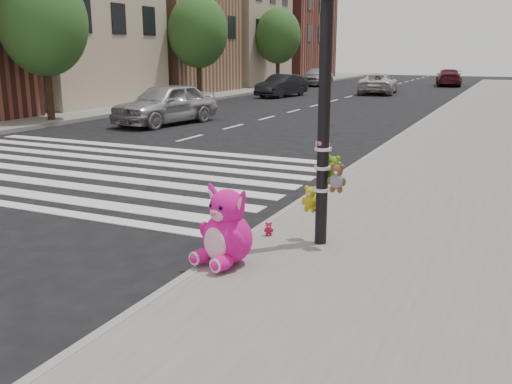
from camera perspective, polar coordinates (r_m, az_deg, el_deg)
The scene contains 18 objects.
ground at distance 7.71m, azimuth -17.00°, elevation -7.15°, with size 120.00×120.00×0.00m, color black.
sidewalk_far at distance 31.39m, azimuth -11.20°, elevation 8.96°, with size 6.00×80.00×0.14m, color slate.
curb_edge at distance 15.86m, azimuth 12.38°, elevation 4.15°, with size 0.12×80.00×0.15m, color gray.
crosswalk at distance 14.35m, azimuth -16.70°, elevation 2.60°, with size 11.00×6.00×0.01m, color silver, non-canonical shape.
bld_far_c at distance 37.38m, azimuth -8.48°, elevation 15.87°, with size 6.00×8.00×8.00m, color #A27356.
bld_far_d at distance 45.22m, azimuth -1.99°, elevation 16.93°, with size 6.00×8.00×10.00m, color tan.
bld_far_e at distance 55.22m, azimuth 3.39°, elevation 15.87°, with size 6.00×10.00×9.00m, color brown.
signal_pole at distance 7.51m, azimuth 6.94°, elevation 7.13°, with size 0.68×0.49×4.00m.
tree_far_a at distance 22.93m, azimuth -20.51°, elevation 15.54°, with size 3.20×3.20×5.44m.
tree_far_b at distance 31.70m, azimuth -5.82°, elevation 15.67°, with size 3.20×3.20×5.44m.
tree_far_c at distance 41.54m, azimuth 2.22°, elevation 15.32°, with size 3.20×3.20×5.44m.
pink_bunny at distance 6.98m, azimuth -3.05°, elevation -4.01°, with size 0.78×0.86×1.00m.
red_teddy at distance 8.10m, azimuth 1.28°, elevation -3.70°, with size 0.14×0.09×0.20m, color red, non-canonical shape.
car_silver_far at distance 21.69m, azimuth -9.03°, elevation 8.72°, with size 1.79×4.46×1.52m, color #B4B5BA.
car_dark_far at distance 34.24m, azimuth 2.59°, elevation 10.58°, with size 1.38×3.95×1.30m, color black.
car_white_near at distance 37.41m, azimuth 12.14°, elevation 10.56°, with size 2.12×4.59×1.28m, color silver.
car_maroon_near at distance 47.02m, azimuth 18.71°, elevation 10.79°, with size 1.79×4.41×1.28m, color #541821.
car_silver_deep at distance 45.17m, azimuth 6.05°, elevation 11.44°, with size 1.70×4.24×1.44m, color #A6A6AB.
Camera 1 is at (4.92, -5.28, 2.70)m, focal length 40.00 mm.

